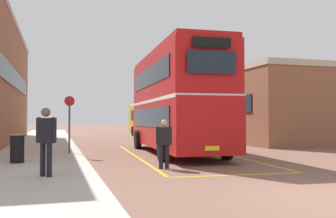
{
  "coord_description": "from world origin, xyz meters",
  "views": [
    {
      "loc": [
        -5.6,
        -6.34,
        1.65
      ],
      "look_at": [
        -0.23,
        11.69,
        2.12
      ],
      "focal_mm": 40.35,
      "sensor_mm": 36.0,
      "label": 1
    }
  ],
  "objects_px": {
    "pedestrian_boarding": "(164,141)",
    "litter_bin": "(17,148)",
    "pedestrian_waiting_near": "(46,136)",
    "double_decker_bus": "(175,100)",
    "single_deck_bus": "(156,119)",
    "bus_stop_sign": "(69,118)"
  },
  "relations": [
    {
      "from": "pedestrian_waiting_near",
      "to": "litter_bin",
      "type": "height_order",
      "value": "pedestrian_waiting_near"
    },
    {
      "from": "double_decker_bus",
      "to": "litter_bin",
      "type": "xyz_separation_m",
      "value": [
        -6.69,
        -3.19,
        -1.88
      ]
    },
    {
      "from": "pedestrian_boarding",
      "to": "litter_bin",
      "type": "distance_m",
      "value": 5.05
    },
    {
      "from": "double_decker_bus",
      "to": "litter_bin",
      "type": "distance_m",
      "value": 7.64
    },
    {
      "from": "single_deck_bus",
      "to": "pedestrian_waiting_near",
      "type": "height_order",
      "value": "single_deck_bus"
    },
    {
      "from": "bus_stop_sign",
      "to": "single_deck_bus",
      "type": "bearing_deg",
      "value": 62.61
    },
    {
      "from": "double_decker_bus",
      "to": "pedestrian_boarding",
      "type": "bearing_deg",
      "value": -111.66
    },
    {
      "from": "single_deck_bus",
      "to": "bus_stop_sign",
      "type": "bearing_deg",
      "value": -117.39
    },
    {
      "from": "pedestrian_waiting_near",
      "to": "bus_stop_sign",
      "type": "height_order",
      "value": "bus_stop_sign"
    },
    {
      "from": "double_decker_bus",
      "to": "pedestrian_waiting_near",
      "type": "distance_m",
      "value": 8.85
    },
    {
      "from": "double_decker_bus",
      "to": "bus_stop_sign",
      "type": "xyz_separation_m",
      "value": [
        -4.86,
        0.09,
        -0.86
      ]
    },
    {
      "from": "bus_stop_sign",
      "to": "litter_bin",
      "type": "bearing_deg",
      "value": -119.14
    },
    {
      "from": "single_deck_bus",
      "to": "bus_stop_sign",
      "type": "xyz_separation_m",
      "value": [
        -7.99,
        -15.42,
        0.01
      ]
    },
    {
      "from": "single_deck_bus",
      "to": "pedestrian_boarding",
      "type": "xyz_separation_m",
      "value": [
        -5.13,
        -20.55,
        -0.72
      ]
    },
    {
      "from": "double_decker_bus",
      "to": "single_deck_bus",
      "type": "xyz_separation_m",
      "value": [
        3.13,
        15.51,
        -0.87
      ]
    },
    {
      "from": "pedestrian_waiting_near",
      "to": "bus_stop_sign",
      "type": "xyz_separation_m",
      "value": [
        0.81,
        6.76,
        0.46
      ]
    },
    {
      "from": "single_deck_bus",
      "to": "litter_bin",
      "type": "height_order",
      "value": "single_deck_bus"
    },
    {
      "from": "double_decker_bus",
      "to": "pedestrian_waiting_near",
      "type": "height_order",
      "value": "double_decker_bus"
    },
    {
      "from": "single_deck_bus",
      "to": "pedestrian_boarding",
      "type": "height_order",
      "value": "single_deck_bus"
    },
    {
      "from": "pedestrian_boarding",
      "to": "litter_bin",
      "type": "xyz_separation_m",
      "value": [
        -4.69,
        1.85,
        -0.29
      ]
    },
    {
      "from": "litter_bin",
      "to": "pedestrian_waiting_near",
      "type": "bearing_deg",
      "value": -73.69
    },
    {
      "from": "double_decker_bus",
      "to": "litter_bin",
      "type": "bearing_deg",
      "value": -154.51
    }
  ]
}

